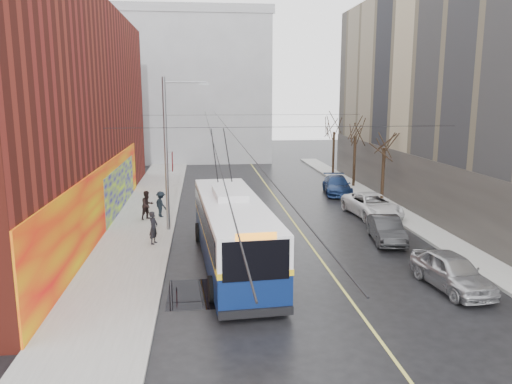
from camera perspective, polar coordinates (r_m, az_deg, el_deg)
ground at (r=21.09m, az=5.97°, el=-11.29°), size 140.00×140.00×0.00m
sidewalk_left at (r=32.26m, az=-12.75°, el=-3.45°), size 4.00×60.00×0.15m
sidewalk_right at (r=34.67m, az=16.43°, el=-2.63°), size 2.00×60.00×0.15m
lane_line at (r=34.48m, az=3.53°, el=-2.39°), size 0.12×50.00×0.01m
building_left at (r=35.08m, az=-26.08°, el=8.29°), size 12.11×36.00×14.00m
building_right at (r=39.29m, az=26.91°, el=9.86°), size 14.06×36.00×16.00m
building_far at (r=64.07m, az=-7.98°, el=11.83°), size 20.50×12.10×18.00m
streetlight_pole at (r=29.28m, az=-9.94°, el=4.70°), size 2.65×0.60×9.00m
catenary_wires at (r=33.91m, az=-3.38°, el=8.06°), size 18.00×60.00×0.22m
tree_near at (r=37.59m, az=14.50°, el=6.08°), size 3.20×3.20×6.40m
tree_mid at (r=44.17m, az=11.31°, el=7.26°), size 3.20×3.20×6.68m
tree_far at (r=50.89m, az=8.94°, el=7.68°), size 3.20×3.20×6.57m
puddle at (r=20.95m, az=-7.19°, el=-11.46°), size 2.07×3.23×0.01m
pigeons_flying at (r=29.42m, az=-4.23°, el=10.47°), size 2.59×3.40×0.77m
trolleybus at (r=23.67m, az=-2.69°, el=-4.41°), size 3.66×12.98×6.08m
parked_car_a at (r=22.60m, az=21.48°, el=-8.42°), size 2.27×4.61×1.51m
parked_car_b at (r=28.50m, az=14.67°, el=-4.17°), size 2.07×4.39×1.39m
parked_car_c at (r=34.19m, az=13.12°, el=-1.48°), size 3.10×5.71×1.52m
parked_car_d at (r=41.36m, az=9.25°, el=0.76°), size 2.69×5.24×1.46m
following_car at (r=38.39m, az=-4.11°, el=0.09°), size 1.89×4.33×1.45m
pedestrian_a at (r=27.22m, az=-11.64°, el=-4.01°), size 0.62×0.75×1.77m
pedestrian_b at (r=32.59m, az=-12.31°, el=-1.48°), size 1.14×1.13×1.85m
pedestrian_c at (r=33.11m, az=-10.82°, el=-1.37°), size 1.14×1.26×1.69m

